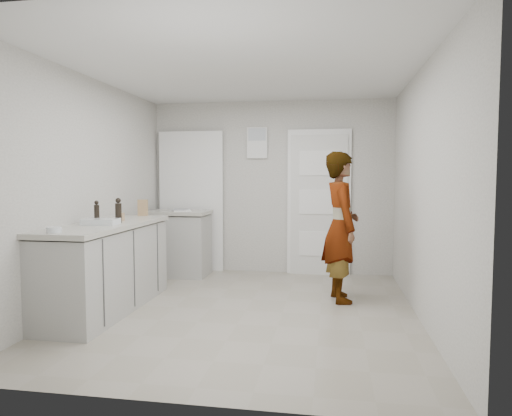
% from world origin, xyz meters
% --- Properties ---
extents(ground, '(4.00, 4.00, 0.00)m').
position_xyz_m(ground, '(0.00, 0.00, 0.00)').
color(ground, gray).
rests_on(ground, ground).
extents(room_shell, '(4.00, 4.00, 4.00)m').
position_xyz_m(room_shell, '(-0.17, 1.95, 1.02)').
color(room_shell, '#A9A79F').
rests_on(room_shell, ground).
extents(main_counter, '(0.64, 1.96, 0.93)m').
position_xyz_m(main_counter, '(-1.45, -0.20, 0.43)').
color(main_counter, '#B4B3AF').
rests_on(main_counter, ground).
extents(side_counter, '(0.84, 0.61, 0.93)m').
position_xyz_m(side_counter, '(-1.25, 1.55, 0.43)').
color(side_counter, '#B4B3AF').
rests_on(side_counter, ground).
extents(person, '(0.54, 0.69, 1.69)m').
position_xyz_m(person, '(0.99, 0.59, 0.84)').
color(person, silver).
rests_on(person, ground).
extents(cake_mix_box, '(0.13, 0.09, 0.20)m').
position_xyz_m(cake_mix_box, '(-1.43, 0.70, 1.03)').
color(cake_mix_box, olive).
rests_on(cake_mix_box, main_counter).
extents(spice_jar, '(0.06, 0.06, 0.09)m').
position_xyz_m(spice_jar, '(-1.39, 0.05, 0.97)').
color(spice_jar, tan).
rests_on(spice_jar, main_counter).
extents(oil_cruet_a, '(0.07, 0.07, 0.26)m').
position_xyz_m(oil_cruet_a, '(-1.33, -0.16, 1.05)').
color(oil_cruet_a, black).
rests_on(oil_cruet_a, main_counter).
extents(oil_cruet_b, '(0.05, 0.05, 0.24)m').
position_xyz_m(oil_cruet_b, '(-1.52, -0.26, 1.04)').
color(oil_cruet_b, black).
rests_on(oil_cruet_b, main_counter).
extents(baking_dish, '(0.36, 0.27, 0.06)m').
position_xyz_m(baking_dish, '(-1.43, -0.35, 0.95)').
color(baking_dish, silver).
rests_on(baking_dish, main_counter).
extents(egg_bowl, '(0.13, 0.13, 0.05)m').
position_xyz_m(egg_bowl, '(-1.51, -1.02, 0.95)').
color(egg_bowl, silver).
rests_on(egg_bowl, main_counter).
extents(papers, '(0.34, 0.38, 0.01)m').
position_xyz_m(papers, '(-1.20, 1.53, 0.93)').
color(papers, white).
rests_on(papers, side_counter).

